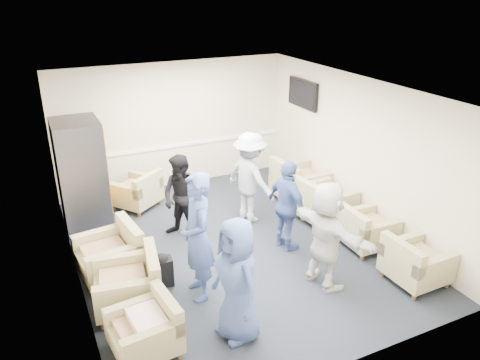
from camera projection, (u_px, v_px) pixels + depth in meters
name	position (u px, v px, depth m)	size (l,w,h in m)	color
floor	(232.00, 247.00, 8.01)	(6.00, 6.00, 0.00)	black
ceiling	(231.00, 90.00, 6.95)	(6.00, 6.00, 0.00)	white
back_wall	(174.00, 126.00, 9.97)	(5.00, 0.02, 2.70)	beige
front_wall	(348.00, 271.00, 4.99)	(5.00, 0.02, 2.70)	beige
left_wall	(68.00, 203.00, 6.50)	(0.02, 6.00, 2.70)	beige
right_wall	(357.00, 151.00, 8.46)	(0.02, 6.00, 2.70)	beige
chair_rail	(175.00, 146.00, 10.13)	(4.98, 0.04, 0.06)	white
tv	(303.00, 94.00, 9.66)	(0.10, 1.00, 0.58)	black
armchair_left_near	(148.00, 331.00, 5.65)	(0.84, 0.84, 0.61)	tan
armchair_left_mid	(132.00, 285.00, 6.42)	(1.00, 1.00, 0.70)	tan
armchair_left_far	(113.00, 255.00, 7.11)	(0.98, 0.98, 0.70)	tan
armchair_right_near	(414.00, 264.00, 6.95)	(0.82, 0.82, 0.64)	tan
armchair_right_midnear	(364.00, 230.00, 7.89)	(0.81, 0.81, 0.64)	tan
armchair_right_midfar	(322.00, 204.00, 8.72)	(1.00, 1.00, 0.72)	tan
armchair_right_far	(298.00, 184.00, 9.53)	(0.98, 0.98, 0.76)	tan
armchair_corner	(138.00, 192.00, 9.29)	(1.12, 1.12, 0.64)	tan
vending_machine	(82.00, 175.00, 8.36)	(0.81, 0.95, 2.00)	#4B4A51
backpack	(162.00, 269.00, 6.91)	(0.33, 0.25, 0.53)	black
pillow	(147.00, 320.00, 5.58)	(0.50, 0.38, 0.15)	white
person_front_left	(237.00, 280.00, 5.71)	(0.81, 0.53, 1.65)	#40569A
person_mid_left	(198.00, 237.00, 6.44)	(0.69, 0.45, 1.89)	#40569A
person_back_left	(182.00, 198.00, 8.02)	(0.74, 0.58, 1.53)	black
person_back_right	(250.00, 178.00, 8.60)	(1.11, 0.64, 1.72)	silver
person_mid_right	(287.00, 206.00, 7.68)	(0.92, 0.38, 1.58)	#40569A
person_front_right	(326.00, 235.00, 6.73)	(1.54, 0.49, 1.66)	silver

